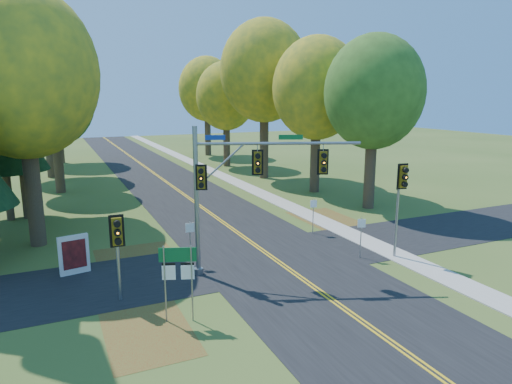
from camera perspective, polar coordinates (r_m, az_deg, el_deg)
name	(u,v)px	position (r m, az deg, el deg)	size (l,w,h in m)	color
ground	(289,270)	(22.63, 4.21, -9.70)	(160.00, 160.00, 0.00)	#3A511C
road_main	(289,270)	(22.63, 4.21, -9.68)	(8.00, 160.00, 0.02)	black
road_cross	(271,257)	(24.29, 1.93, -8.11)	(60.00, 6.00, 0.02)	black
centerline_left	(288,270)	(22.58, 3.98, -9.68)	(0.10, 160.00, 0.01)	gold
centerline_right	(291,269)	(22.67, 4.43, -9.60)	(0.10, 160.00, 0.01)	gold
sidewalk_east	(390,252)	(26.00, 16.40, -7.19)	(1.60, 160.00, 0.06)	#9E998E
leaf_patch_w_near	(140,263)	(24.21, -14.36, -8.57)	(4.00, 6.00, 0.00)	brown
leaf_patch_e	(336,223)	(30.88, 10.01, -3.89)	(3.50, 8.00, 0.00)	brown
leaf_patch_w_far	(147,330)	(17.74, -13.45, -16.42)	(3.00, 5.00, 0.00)	brown
tree_w_a	(23,74)	(27.86, -27.12, 13.04)	(8.00, 8.00, 14.15)	#38281C
tree_e_a	(374,93)	(34.81, 14.54, 11.90)	(7.20, 7.20, 12.73)	#38281C
tree_w_b	(16,64)	(34.82, -27.81, 13.96)	(8.60, 8.60, 15.38)	#38281C
tree_e_b	(317,89)	(40.04, 7.65, 12.65)	(7.60, 7.60, 13.33)	#38281C
tree_w_c	(54,100)	(42.91, -23.98, 10.42)	(6.80, 6.80, 11.91)	#38281C
tree_e_c	(265,72)	(46.70, 1.09, 14.80)	(8.80, 8.80, 15.79)	#38281C
tree_w_d	(44,81)	(51.64, -24.96, 12.47)	(8.20, 8.20, 14.56)	#38281C
tree_e_d	(226,97)	(54.85, -3.73, 11.82)	(7.00, 7.00, 12.32)	#38281C
tree_w_e	(55,81)	(62.56, -23.84, 12.55)	(8.40, 8.40, 14.97)	#38281C
tree_e_e	(207,89)	(65.36, -6.13, 12.63)	(7.80, 7.80, 13.74)	#38281C
traffic_mast	(238,181)	(20.88, -2.27, 1.39)	(7.26, 3.01, 7.02)	gray
east_signal_pole	(401,187)	(24.21, 17.70, 0.59)	(0.58, 0.67, 5.02)	gray
ped_signal_pole	(117,238)	(19.15, -16.96, -5.48)	(0.59, 0.68, 3.73)	#919499
route_sign_cluster	(178,268)	(17.29, -9.72, -9.40)	(1.31, 0.53, 2.97)	gray
info_kiosk	(74,255)	(23.42, -21.79, -7.32)	(1.39, 0.44, 1.91)	silver
reg_sign_e_north	(313,210)	(28.09, 7.19, -2.24)	(0.42, 0.10, 2.19)	gray
reg_sign_e_south	(361,230)	(24.33, 13.02, -4.71)	(0.40, 0.19, 2.18)	gray
reg_sign_w	(190,235)	(22.89, -8.24, -5.40)	(0.44, 0.09, 2.28)	gray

